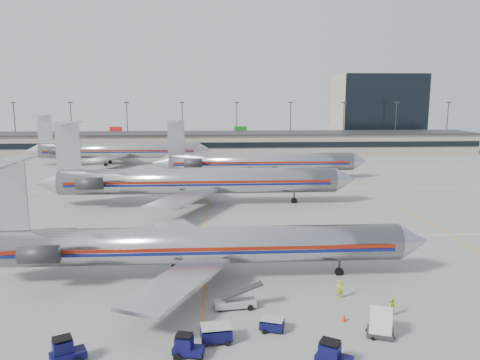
{
  "coord_description": "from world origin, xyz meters",
  "views": [
    {
      "loc": [
        0.89,
        -44.03,
        16.72
      ],
      "look_at": [
        4.95,
        24.94,
        4.5
      ],
      "focal_mm": 35.0,
      "sensor_mm": 36.0,
      "label": 1
    }
  ],
  "objects": [
    {
      "name": "ramp_worker_far",
      "position": [
        14.64,
        -11.02,
        0.76
      ],
      "size": [
        0.76,
        0.61,
        1.52
      ],
      "primitive_type": "imported",
      "rotation": [
        0.0,
        0.0,
        0.04
      ],
      "color": "#B7E415",
      "rests_on": "ground"
    },
    {
      "name": "apron_markings",
      "position": [
        0.0,
        10.0,
        0.01
      ],
      "size": [
        160.0,
        0.15,
        0.02
      ],
      "primitive_type": "cube",
      "color": "silver",
      "rests_on": "ground"
    },
    {
      "name": "distant_building",
      "position": [
        62.0,
        128.0,
        12.5
      ],
      "size": [
        30.0,
        20.0,
        25.0
      ],
      "primitive_type": "cube",
      "color": "tan",
      "rests_on": "ground"
    },
    {
      "name": "belt_loader",
      "position": [
        2.64,
        -8.84,
        0.55
      ],
      "size": [
        3.99,
        1.61,
        2.07
      ],
      "rotation": [
        0.0,
        0.0,
        0.13
      ],
      "color": "#969696",
      "rests_on": "ground"
    },
    {
      "name": "tug_left",
      "position": [
        -8.57,
        -16.11,
        0.81
      ],
      "size": [
        2.44,
        1.95,
        1.77
      ],
      "rotation": [
        0.0,
        0.0,
        0.47
      ],
      "color": "#090A36",
      "rests_on": "ground"
    },
    {
      "name": "jet_back_row",
      "position": [
        -23.38,
        74.23,
        3.67
      ],
      "size": [
        46.2,
        28.42,
        12.63
      ],
      "color": "#B8B8BD",
      "rests_on": "ground"
    },
    {
      "name": "uld_container",
      "position": [
        12.65,
        -13.85,
        0.98
      ],
      "size": [
        2.25,
        2.07,
        1.94
      ],
      "rotation": [
        0.0,
        0.0,
        -0.35
      ],
      "color": "#2D2D30",
      "rests_on": "ground"
    },
    {
      "name": "light_mast_row",
      "position": [
        0.0,
        112.0,
        8.58
      ],
      "size": [
        163.6,
        0.4,
        15.28
      ],
      "color": "#38383D",
      "rests_on": "ground"
    },
    {
      "name": "cart_outer",
      "position": [
        1.0,
        -13.99,
        0.64
      ],
      "size": [
        2.27,
        1.68,
        1.2
      ],
      "rotation": [
        0.0,
        0.0,
        0.11
      ],
      "color": "#090A36",
      "rests_on": "ground"
    },
    {
      "name": "jet_third_row",
      "position": [
        10.04,
        51.5,
        3.56
      ],
      "size": [
        44.86,
        27.59,
        12.27
      ],
      "color": "#B8B8BD",
      "rests_on": "ground"
    },
    {
      "name": "cart_inner",
      "position": [
        5.06,
        -12.66,
        0.5
      ],
      "size": [
        1.95,
        1.63,
        0.94
      ],
      "rotation": [
        0.0,
        0.0,
        -0.34
      ],
      "color": "#090A36",
      "rests_on": "ground"
    },
    {
      "name": "tug_center",
      "position": [
        -0.94,
        -15.84,
        0.73
      ],
      "size": [
        2.15,
        1.4,
        1.61
      ],
      "rotation": [
        0.0,
        0.0,
        -0.22
      ],
      "color": "#090A36",
      "rests_on": "ground"
    },
    {
      "name": "ramp_worker_near",
      "position": [
        11.47,
        -7.48,
        0.82
      ],
      "size": [
        0.69,
        0.55,
        1.64
      ],
      "primitive_type": "imported",
      "rotation": [
        0.0,
        0.0,
        0.29
      ],
      "color": "#B9CD13",
      "rests_on": "ground"
    },
    {
      "name": "jet_second_row",
      "position": [
        -2.3,
        28.46,
        3.83
      ],
      "size": [
        50.42,
        29.69,
        13.2
      ],
      "color": "#B8B8BD",
      "rests_on": "ground"
    },
    {
      "name": "terminal",
      "position": [
        0.0,
        97.97,
        3.16
      ],
      "size": [
        162.0,
        17.0,
        6.25
      ],
      "color": "gray",
      "rests_on": "ground"
    },
    {
      "name": "cone_right",
      "position": [
        10.68,
        -11.52,
        0.3
      ],
      "size": [
        0.45,
        0.45,
        0.59
      ],
      "primitive_type": "cone",
      "rotation": [
        0.0,
        0.0,
        0.04
      ],
      "color": "#FE2B08",
      "rests_on": "ground"
    },
    {
      "name": "tug_right",
      "position": [
        8.21,
        -17.62,
        0.83
      ],
      "size": [
        2.51,
        2.12,
        1.83
      ],
      "rotation": [
        0.0,
        0.0,
        -0.54
      ],
      "color": "#090A36",
      "rests_on": "ground"
    },
    {
      "name": "ground",
      "position": [
        0.0,
        0.0,
        0.0
      ],
      "size": [
        260.0,
        260.0,
        0.0
      ],
      "primitive_type": "plane",
      "color": "gray",
      "rests_on": "ground"
    },
    {
      "name": "jet_foreground",
      "position": [
        -1.02,
        -2.32,
        3.29
      ],
      "size": [
        43.27,
        25.48,
        11.33
      ],
      "color": "#B8B8BD",
      "rests_on": "ground"
    }
  ]
}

